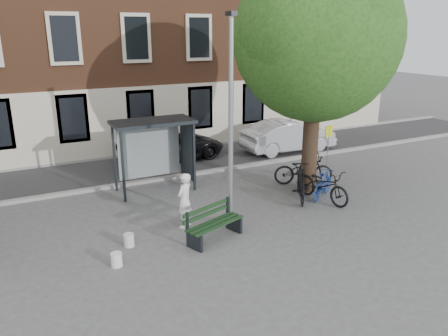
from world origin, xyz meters
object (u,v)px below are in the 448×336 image
(bike_a, at_px, (303,170))
(car_dark, at_px, (172,145))
(notice_sign, at_px, (328,139))
(bike_d, at_px, (301,182))
(bench, at_px, (214,225))
(lamppost, at_px, (231,136))
(bike_c, at_px, (323,185))
(painter, at_px, (185,200))
(bus_shelter, at_px, (163,138))
(car_silver, at_px, (289,136))
(bike_b, at_px, (323,184))

(bike_a, height_order, car_dark, car_dark)
(car_dark, relative_size, notice_sign, 2.37)
(bike_d, bearing_deg, car_dark, -40.77)
(bench, xyz_separation_m, notice_sign, (6.61, 3.15, 1.06))
(car_dark, bearing_deg, notice_sign, -141.86)
(lamppost, height_order, bike_c, lamppost)
(painter, height_order, bike_a, painter)
(bike_c, xyz_separation_m, car_dark, (-2.81, 7.11, 0.09))
(car_dark, bearing_deg, lamppost, 165.94)
(car_dark, xyz_separation_m, notice_sign, (4.83, -4.87, 0.82))
(bus_shelter, distance_m, car_silver, 7.56)
(painter, distance_m, car_dark, 7.23)
(bike_c, height_order, notice_sign, notice_sign)
(bus_shelter, relative_size, car_dark, 0.59)
(bike_b, bearing_deg, car_dark, -6.96)
(bus_shelter, distance_m, notice_sign, 6.60)
(painter, height_order, bike_b, painter)
(bike_b, distance_m, car_dark, 7.50)
(bus_shelter, xyz_separation_m, car_dark, (1.59, 3.42, -1.25))
(bench, xyz_separation_m, car_dark, (1.77, 8.02, 0.24))
(bus_shelter, height_order, bike_a, bus_shelter)
(bike_a, distance_m, bike_d, 1.63)
(bench, relative_size, bike_c, 0.87)
(car_silver, bearing_deg, bike_d, 150.14)
(lamppost, bearing_deg, car_silver, 44.29)
(bike_b, relative_size, bike_c, 0.75)
(bike_b, xyz_separation_m, bike_c, (-0.22, -0.26, 0.08))
(lamppost, xyz_separation_m, notice_sign, (5.81, 2.65, -1.29))
(bench, distance_m, car_dark, 8.22)
(bike_c, bearing_deg, lamppost, 175.64)
(bench, bearing_deg, bus_shelter, 68.53)
(bike_c, bearing_deg, notice_sign, 37.33)
(bus_shelter, relative_size, bike_a, 1.28)
(bus_shelter, distance_m, car_dark, 3.97)
(bus_shelter, xyz_separation_m, bike_b, (4.62, -3.43, -1.42))
(bike_c, bearing_deg, bike_d, 132.27)
(bus_shelter, xyz_separation_m, notice_sign, (6.42, -1.45, -0.43))
(lamppost, relative_size, bike_c, 2.78)
(bike_d, bearing_deg, notice_sign, -114.83)
(bus_shelter, xyz_separation_m, bike_d, (3.81, -3.24, -1.29))
(bike_b, bearing_deg, bike_d, 45.71)
(bike_b, bearing_deg, lamppost, 68.65)
(lamppost, bearing_deg, bike_b, 9.49)
(lamppost, relative_size, car_silver, 1.32)
(car_dark, height_order, notice_sign, notice_sign)
(painter, xyz_separation_m, car_dark, (2.18, 6.90, -0.17))
(bike_a, distance_m, bike_c, 1.76)
(bus_shelter, relative_size, notice_sign, 1.40)
(bus_shelter, xyz_separation_m, bike_a, (4.85, -1.99, -1.33))
(lamppost, height_order, painter, lamppost)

